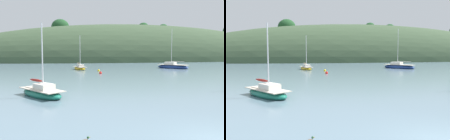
{
  "view_description": "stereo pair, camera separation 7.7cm",
  "coord_description": "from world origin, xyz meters",
  "views": [
    {
      "loc": [
        -5.9,
        -6.68,
        3.33
      ],
      "look_at": [
        0.0,
        20.0,
        1.2
      ],
      "focal_mm": 35.79,
      "sensor_mm": 36.0,
      "label": 1
    },
    {
      "loc": [
        -5.82,
        -6.7,
        3.33
      ],
      "look_at": [
        0.0,
        20.0,
        1.2
      ],
      "focal_mm": 35.79,
      "sensor_mm": 36.0,
      "label": 2
    }
  ],
  "objects": [
    {
      "name": "far_shoreline_hill",
      "position": [
        25.08,
        80.21,
        0.07
      ],
      "size": [
        150.0,
        36.0,
        30.8
      ],
      "color": "#384C33",
      "rests_on": "ground"
    },
    {
      "name": "mooring_buoy_channel",
      "position": [
        0.36,
        32.64,
        0.12
      ],
      "size": [
        0.44,
        0.44,
        0.54
      ],
      "color": "yellow",
      "rests_on": "ground"
    },
    {
      "name": "mooring_buoy_inner",
      "position": [
        -0.09,
        28.08,
        0.12
      ],
      "size": [
        0.44,
        0.44,
        0.54
      ],
      "color": "red",
      "rests_on": "ground"
    },
    {
      "name": "sailboat_teal_outer",
      "position": [
        16.77,
        36.51,
        0.41
      ],
      "size": [
        5.92,
        6.75,
        8.6
      ],
      "color": "navy",
      "rests_on": "ground"
    },
    {
      "name": "sailboat_grey_yawl",
      "position": [
        -7.5,
        10.85,
        0.31
      ],
      "size": [
        4.02,
        4.76,
        5.7
      ],
      "color": "#196B56",
      "rests_on": "ground"
    },
    {
      "name": "sailboat_orange_cutter",
      "position": [
        -2.63,
        37.37,
        0.32
      ],
      "size": [
        2.73,
        5.05,
        6.82
      ],
      "color": "gold",
      "rests_on": "ground"
    }
  ]
}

